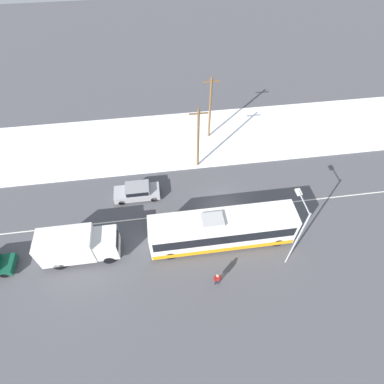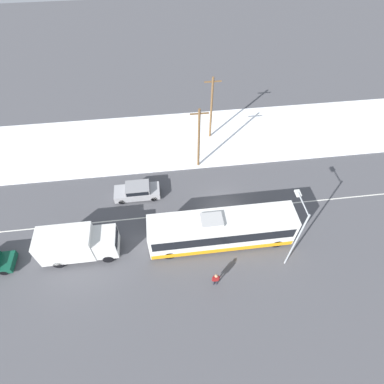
# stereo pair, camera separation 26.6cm
# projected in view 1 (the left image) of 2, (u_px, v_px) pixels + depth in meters

# --- Properties ---
(ground_plane) EXTENTS (120.00, 120.00, 0.00)m
(ground_plane) POSITION_uv_depth(u_px,v_px,m) (223.00, 210.00, 29.18)
(ground_plane) COLOR #4C4C51
(snow_lot) EXTENTS (80.00, 10.06, 0.12)m
(snow_lot) POSITION_uv_depth(u_px,v_px,m) (205.00, 137.00, 36.03)
(snow_lot) COLOR white
(snow_lot) RESTS_ON ground_plane
(lane_marking_center) EXTENTS (60.00, 0.12, 0.00)m
(lane_marking_center) POSITION_uv_depth(u_px,v_px,m) (223.00, 210.00, 29.17)
(lane_marking_center) COLOR silver
(lane_marking_center) RESTS_ON ground_plane
(city_bus) EXTENTS (12.44, 2.57, 3.58)m
(city_bus) POSITION_uv_depth(u_px,v_px,m) (222.00, 230.00, 25.64)
(city_bus) COLOR white
(city_bus) RESTS_ON ground_plane
(box_truck) EXTENTS (6.37, 2.30, 3.13)m
(box_truck) POSITION_uv_depth(u_px,v_px,m) (77.00, 245.00, 24.72)
(box_truck) COLOR silver
(box_truck) RESTS_ON ground_plane
(sedan_car) EXTENTS (4.46, 1.80, 1.53)m
(sedan_car) POSITION_uv_depth(u_px,v_px,m) (137.00, 191.00, 29.58)
(sedan_car) COLOR #9E9EA3
(sedan_car) RESTS_ON ground_plane
(pedestrian_at_stop) EXTENTS (0.62, 0.28, 1.74)m
(pedestrian_at_stop) POSITION_uv_depth(u_px,v_px,m) (217.00, 278.00, 23.56)
(pedestrian_at_stop) COLOR #23232D
(pedestrian_at_stop) RESTS_ON ground_plane
(streetlamp) EXTENTS (0.36, 2.46, 7.09)m
(streetlamp) POSITION_uv_depth(u_px,v_px,m) (298.00, 229.00, 22.49)
(streetlamp) COLOR #9EA3A8
(streetlamp) RESTS_ON ground_plane
(utility_pole_roadside) EXTENTS (1.80, 0.24, 7.32)m
(utility_pole_roadside) POSITION_uv_depth(u_px,v_px,m) (198.00, 138.00, 30.09)
(utility_pole_roadside) COLOR brown
(utility_pole_roadside) RESTS_ON ground_plane
(utility_pole_snowlot) EXTENTS (1.80, 0.24, 7.73)m
(utility_pole_snowlot) POSITION_uv_depth(u_px,v_px,m) (210.00, 108.00, 33.06)
(utility_pole_snowlot) COLOR brown
(utility_pole_snowlot) RESTS_ON ground_plane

